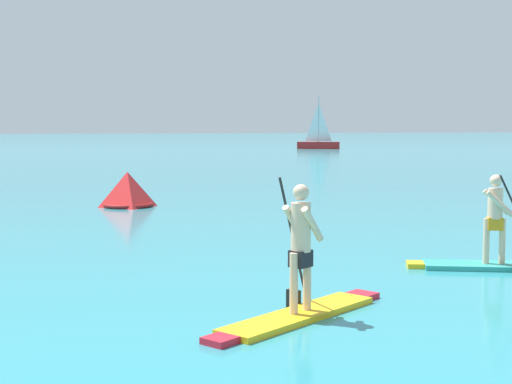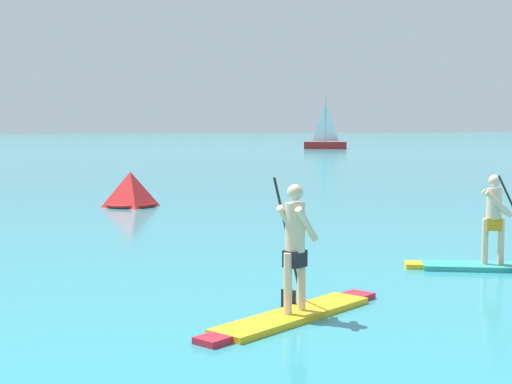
# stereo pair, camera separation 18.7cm
# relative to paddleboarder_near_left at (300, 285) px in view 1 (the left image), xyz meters

# --- Properties ---
(paddleboarder_near_left) EXTENTS (2.99, 2.21, 1.89)m
(paddleboarder_near_left) POSITION_rel_paddleboarder_near_left_xyz_m (0.00, 0.00, 0.00)
(paddleboarder_near_left) COLOR yellow
(paddleboarder_near_left) RESTS_ON ground
(paddleboarder_mid_center) EXTENTS (2.90, 1.51, 1.74)m
(paddleboarder_mid_center) POSITION_rel_paddleboarder_near_left_xyz_m (4.38, 2.34, -0.07)
(paddleboarder_mid_center) COLOR teal
(paddleboarder_mid_center) RESTS_ON ground
(race_marker_buoy) EXTENTS (1.56, 1.56, 1.08)m
(race_marker_buoy) POSITION_rel_paddleboarder_near_left_xyz_m (-0.82, 14.28, 0.04)
(race_marker_buoy) COLOR red
(race_marker_buoy) RESTS_ON ground
(sailboat_right_horizon) EXTENTS (4.58, 2.99, 5.65)m
(sailboat_right_horizon) POSITION_rel_paddleboarder_near_left_xyz_m (24.55, 66.94, 0.30)
(sailboat_right_horizon) COLOR #A51E1E
(sailboat_right_horizon) RESTS_ON ground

